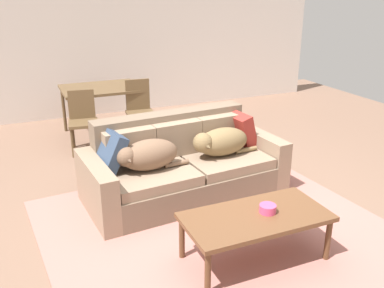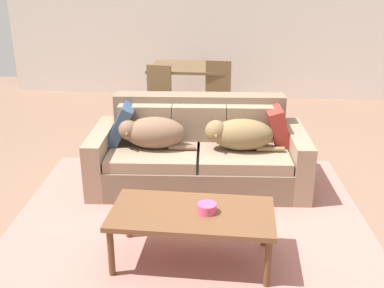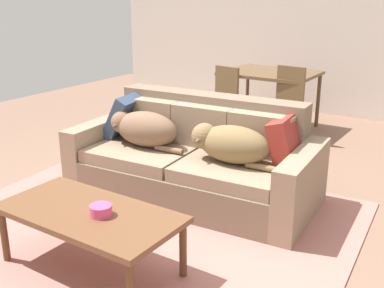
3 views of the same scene
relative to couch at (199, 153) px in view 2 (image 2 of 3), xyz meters
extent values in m
plane|color=#81604D|center=(0.24, -0.37, -0.33)|extent=(10.00, 10.00, 0.00)
cube|color=silver|center=(0.24, 3.63, 1.02)|extent=(8.00, 0.12, 2.70)
cube|color=#B17065|center=(0.01, -0.85, -0.32)|extent=(3.40, 3.12, 0.01)
cube|color=#76614E|center=(0.01, -0.07, -0.17)|extent=(1.90, 1.14, 0.33)
cube|color=#907760|center=(-0.45, -0.11, 0.05)|extent=(0.96, 1.02, 0.11)
cube|color=#907760|center=(0.46, -0.04, 0.05)|extent=(0.96, 1.02, 0.11)
cube|color=#76614E|center=(-0.02, 0.30, 0.33)|extent=(1.84, 0.38, 0.45)
cube|color=#907760|center=(-0.57, 0.07, 0.30)|extent=(0.57, 0.20, 0.37)
cube|color=#907760|center=(-0.01, 0.12, 0.30)|extent=(0.57, 0.20, 0.37)
cube|color=#907760|center=(0.56, 0.16, 0.30)|extent=(0.57, 0.20, 0.37)
cube|color=#907760|center=(-1.00, -0.15, -0.03)|extent=(0.26, 1.01, 0.59)
cube|color=#907760|center=(1.01, 0.01, -0.03)|extent=(0.26, 1.01, 0.59)
ellipsoid|color=brown|center=(-0.43, -0.16, 0.27)|extent=(0.64, 0.39, 0.32)
sphere|color=brown|center=(-0.69, -0.20, 0.31)|extent=(0.20, 0.20, 0.20)
cone|color=brown|center=(-0.68, -0.30, 0.30)|extent=(0.10, 0.12, 0.09)
cylinder|color=brown|center=(-0.14, -0.21, 0.14)|extent=(0.28, 0.07, 0.05)
ellipsoid|color=olive|center=(0.45, -0.11, 0.27)|extent=(0.65, 0.38, 0.31)
sphere|color=olive|center=(0.19, -0.15, 0.31)|extent=(0.22, 0.22, 0.22)
cone|color=brown|center=(0.20, -0.25, 0.29)|extent=(0.11, 0.13, 0.10)
cylinder|color=olive|center=(0.73, -0.15, 0.14)|extent=(0.28, 0.07, 0.05)
cube|color=#344661|center=(-0.82, -0.01, 0.30)|extent=(0.36, 0.47, 0.44)
cube|color=maroon|center=(0.81, 0.12, 0.29)|extent=(0.30, 0.42, 0.43)
cube|color=brown|center=(0.09, -1.42, 0.09)|extent=(1.24, 0.62, 0.04)
cylinder|color=brown|center=(-0.48, -1.69, -0.13)|extent=(0.05, 0.05, 0.40)
cylinder|color=brown|center=(0.66, -1.69, -0.13)|extent=(0.05, 0.05, 0.40)
cylinder|color=brown|center=(-0.48, -1.16, -0.13)|extent=(0.05, 0.05, 0.40)
cylinder|color=brown|center=(0.66, -1.16, -0.13)|extent=(0.05, 0.05, 0.40)
cylinder|color=#EA4C7F|center=(0.20, -1.42, 0.14)|extent=(0.14, 0.14, 0.07)
cube|color=brown|center=(-0.38, 2.40, 0.42)|extent=(1.18, 0.92, 0.04)
cylinder|color=brown|center=(-0.92, 1.99, 0.03)|extent=(0.05, 0.05, 0.73)
cylinder|color=brown|center=(0.16, 1.99, 0.03)|extent=(0.05, 0.05, 0.73)
cylinder|color=brown|center=(-0.92, 2.81, 0.03)|extent=(0.05, 0.05, 0.73)
cylinder|color=brown|center=(0.16, 2.81, 0.03)|extent=(0.05, 0.05, 0.73)
cube|color=brown|center=(-0.79, 1.73, 0.10)|extent=(0.45, 0.45, 0.04)
cube|color=brown|center=(-0.76, 1.91, 0.33)|extent=(0.36, 0.09, 0.42)
cylinder|color=brown|center=(-0.98, 1.59, -0.12)|extent=(0.04, 0.04, 0.41)
cylinder|color=brown|center=(-0.65, 1.54, -0.12)|extent=(0.04, 0.04, 0.41)
cylinder|color=brown|center=(-0.93, 1.93, -0.12)|extent=(0.04, 0.04, 0.41)
cylinder|color=brown|center=(-0.60, 1.88, -0.12)|extent=(0.04, 0.04, 0.41)
cube|color=brown|center=(0.07, 1.79, 0.12)|extent=(0.43, 0.43, 0.04)
cube|color=brown|center=(0.08, 1.97, 0.38)|extent=(0.36, 0.06, 0.46)
cylinder|color=brown|center=(-0.11, 1.63, -0.11)|extent=(0.04, 0.04, 0.43)
cylinder|color=brown|center=(0.22, 1.61, -0.11)|extent=(0.04, 0.04, 0.43)
cylinder|color=brown|center=(-0.09, 1.97, -0.11)|extent=(0.04, 0.04, 0.43)
cylinder|color=brown|center=(0.25, 1.95, -0.11)|extent=(0.04, 0.04, 0.43)
camera|label=1|loc=(-1.64, -4.08, 1.91)|focal=39.77mm
camera|label=2|loc=(0.44, -4.45, 1.82)|focal=42.96mm
camera|label=3|loc=(2.21, -3.40, 1.49)|focal=44.48mm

